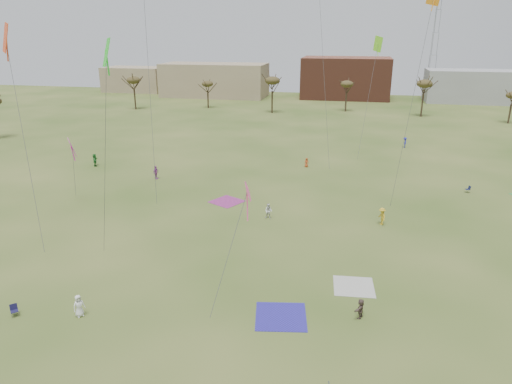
% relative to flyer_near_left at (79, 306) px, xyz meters
% --- Properties ---
extents(ground, '(260.00, 260.00, 0.00)m').
position_rel_flyer_near_left_xyz_m(ground, '(10.04, 1.88, -0.84)').
color(ground, '#2E4C17').
rests_on(ground, ground).
extents(flyer_near_left, '(0.92, 0.98, 1.69)m').
position_rel_flyer_near_left_xyz_m(flyer_near_left, '(0.00, 0.00, 0.00)').
color(flyer_near_left, white).
rests_on(flyer_near_left, ground).
extents(spectator_fore_c, '(0.92, 1.45, 1.49)m').
position_rel_flyer_near_left_xyz_m(spectator_fore_c, '(19.76, 4.00, -0.10)').
color(spectator_fore_c, brown).
rests_on(spectator_fore_c, ground).
extents(flyer_mid_b, '(1.11, 1.39, 1.88)m').
position_rel_flyer_near_left_xyz_m(flyer_mid_b, '(21.97, 21.85, 0.09)').
color(flyer_mid_b, gold).
rests_on(flyer_mid_b, ground).
extents(spectator_mid_d, '(0.70, 1.18, 1.88)m').
position_rel_flyer_near_left_xyz_m(spectator_mid_d, '(-7.99, 31.99, 0.09)').
color(spectator_mid_d, '#A748AD').
rests_on(spectator_mid_d, ground).
extents(spectator_mid_e, '(0.92, 0.77, 1.70)m').
position_rel_flyer_near_left_xyz_m(spectator_mid_e, '(9.93, 21.04, 0.00)').
color(spectator_mid_e, silver).
rests_on(spectator_mid_e, ground).
extents(flyer_far_a, '(1.18, 1.86, 1.92)m').
position_rel_flyer_near_left_xyz_m(flyer_far_a, '(-19.68, 36.15, 0.12)').
color(flyer_far_a, '#28792E').
rests_on(flyer_far_a, ground).
extents(flyer_far_b, '(0.81, 0.69, 1.41)m').
position_rel_flyer_near_left_xyz_m(flyer_far_b, '(11.81, 42.31, -0.14)').
color(flyer_far_b, '#BA4920').
rests_on(flyer_far_b, ground).
extents(flyer_far_c, '(0.73, 1.21, 1.82)m').
position_rel_flyer_near_left_xyz_m(flyer_far_c, '(27.40, 58.36, 0.07)').
color(flyer_far_c, '#21239A').
rests_on(flyer_far_c, ground).
extents(blanket_blue, '(4.19, 4.19, 0.03)m').
position_rel_flyer_near_left_xyz_m(blanket_blue, '(14.20, 2.92, -0.84)').
color(blanket_blue, '#2B249F').
rests_on(blanket_blue, ground).
extents(blanket_cream, '(3.45, 3.45, 0.03)m').
position_rel_flyer_near_left_xyz_m(blanket_cream, '(19.28, 8.26, -0.84)').
color(blanket_cream, beige).
rests_on(blanket_cream, ground).
extents(blanket_plum, '(4.55, 4.55, 0.03)m').
position_rel_flyer_near_left_xyz_m(blanket_plum, '(4.04, 25.21, -0.84)').
color(blanket_plum, '#932D78').
rests_on(blanket_plum, ground).
extents(camp_chair_left, '(0.74, 0.74, 0.87)m').
position_rel_flyer_near_left_xyz_m(camp_chair_left, '(-4.61, -0.96, -0.59)').
color(camp_chair_left, '#18153C').
rests_on(camp_chair_left, ground).
extents(camp_chair_right, '(0.67, 0.65, 0.87)m').
position_rel_flyer_near_left_xyz_m(camp_chair_right, '(33.14, 34.81, -0.59)').
color(camp_chair_right, '#161B3C').
rests_on(camp_chair_right, ground).
extents(tree_line, '(117.44, 49.32, 8.91)m').
position_rel_flyer_near_left_xyz_m(tree_line, '(7.20, 81.00, 6.24)').
color(tree_line, '#3A2B1E').
rests_on(tree_line, ground).
extents(building_tan, '(32.00, 14.00, 10.00)m').
position_rel_flyer_near_left_xyz_m(building_tan, '(-24.96, 116.88, 4.16)').
color(building_tan, '#937F60').
rests_on(building_tan, ground).
extents(building_brick, '(26.00, 16.00, 12.00)m').
position_rel_flyer_near_left_xyz_m(building_brick, '(15.04, 121.88, 5.16)').
color(building_brick, brown).
rests_on(building_brick, ground).
extents(building_grey, '(24.00, 12.00, 9.00)m').
position_rel_flyer_near_left_xyz_m(building_grey, '(50.04, 119.88, 3.66)').
color(building_grey, gray).
rests_on(building_grey, ground).
extents(building_tan_west, '(20.00, 12.00, 8.00)m').
position_rel_flyer_near_left_xyz_m(building_tan_west, '(-54.96, 123.88, 3.16)').
color(building_tan_west, '#937F60').
rests_on(building_tan_west, ground).
extents(radio_tower, '(1.51, 1.72, 41.00)m').
position_rel_flyer_near_left_xyz_m(radio_tower, '(40.04, 126.88, 18.36)').
color(radio_tower, '#9EA3A8').
rests_on(radio_tower, ground).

